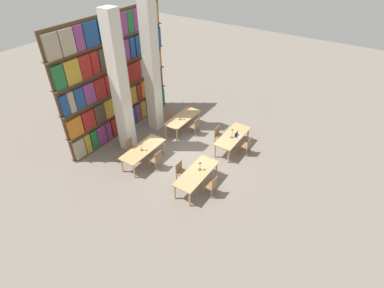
{
  "coord_description": "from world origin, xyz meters",
  "views": [
    {
      "loc": [
        -8.65,
        -5.86,
        8.32
      ],
      "look_at": [
        0.0,
        -0.14,
        0.66
      ],
      "focal_mm": 28.0,
      "sensor_mm": 36.0,
      "label": 1
    }
  ],
  "objects_px": {
    "chair_2": "(247,145)",
    "chair_7": "(172,117)",
    "desk_lamp_1": "(232,132)",
    "chair_4": "(156,159)",
    "reading_table_3": "(183,119)",
    "desk_lamp_3": "(180,114)",
    "chair_0": "(212,185)",
    "reading_table_0": "(197,174)",
    "pillar_left": "(120,87)",
    "chair_3": "(219,135)",
    "reading_table_1": "(233,137)",
    "chair_6": "(195,126)",
    "chair_5": "(131,148)",
    "laptop": "(238,136)",
    "pillar_center": "(152,70)",
    "chair_1": "(181,172)",
    "desk_lamp_2": "(141,145)",
    "reading_table_2": "(143,150)",
    "desk_lamp_0": "(200,165)"
  },
  "relations": [
    {
      "from": "desk_lamp_0",
      "to": "desk_lamp_2",
      "type": "relative_size",
      "value": 0.99
    },
    {
      "from": "chair_2",
      "to": "desk_lamp_2",
      "type": "distance_m",
      "value": 4.57
    },
    {
      "from": "chair_4",
      "to": "chair_6",
      "type": "distance_m",
      "value": 3.0
    },
    {
      "from": "desk_lamp_1",
      "to": "chair_6",
      "type": "relative_size",
      "value": 0.55
    },
    {
      "from": "chair_2",
      "to": "reading_table_3",
      "type": "height_order",
      "value": "chair_2"
    },
    {
      "from": "pillar_left",
      "to": "reading_table_2",
      "type": "xyz_separation_m",
      "value": [
        -0.48,
        -1.35,
        -2.35
      ]
    },
    {
      "from": "reading_table_0",
      "to": "chair_7",
      "type": "distance_m",
      "value": 4.58
    },
    {
      "from": "chair_0",
      "to": "desk_lamp_0",
      "type": "bearing_deg",
      "value": 70.3
    },
    {
      "from": "chair_1",
      "to": "pillar_center",
      "type": "bearing_deg",
      "value": -127.27
    },
    {
      "from": "pillar_left",
      "to": "laptop",
      "type": "height_order",
      "value": "pillar_left"
    },
    {
      "from": "chair_2",
      "to": "chair_7",
      "type": "bearing_deg",
      "value": 89.29
    },
    {
      "from": "pillar_left",
      "to": "chair_7",
      "type": "relative_size",
      "value": 6.88
    },
    {
      "from": "chair_3",
      "to": "chair_7",
      "type": "bearing_deg",
      "value": -91.07
    },
    {
      "from": "reading_table_1",
      "to": "chair_2",
      "type": "bearing_deg",
      "value": -88.75
    },
    {
      "from": "chair_1",
      "to": "chair_6",
      "type": "distance_m",
      "value": 3.35
    },
    {
      "from": "desk_lamp_0",
      "to": "reading_table_2",
      "type": "xyz_separation_m",
      "value": [
        -0.19,
        2.7,
        -0.34
      ]
    },
    {
      "from": "pillar_left",
      "to": "pillar_center",
      "type": "xyz_separation_m",
      "value": [
        2.01,
        0.0,
        0.0
      ]
    },
    {
      "from": "pillar_center",
      "to": "chair_0",
      "type": "xyz_separation_m",
      "value": [
        -2.55,
        -4.73,
        -2.53
      ]
    },
    {
      "from": "reading_table_0",
      "to": "desk_lamp_2",
      "type": "xyz_separation_m",
      "value": [
        -0.09,
        2.65,
        0.34
      ]
    },
    {
      "from": "chair_0",
      "to": "desk_lamp_2",
      "type": "height_order",
      "value": "desk_lamp_2"
    },
    {
      "from": "chair_0",
      "to": "chair_5",
      "type": "distance_m",
      "value": 4.07
    },
    {
      "from": "desk_lamp_1",
      "to": "chair_4",
      "type": "relative_size",
      "value": 0.55
    },
    {
      "from": "reading_table_3",
      "to": "desk_lamp_1",
      "type": "bearing_deg",
      "value": -94.47
    },
    {
      "from": "chair_5",
      "to": "chair_7",
      "type": "relative_size",
      "value": 1.0
    },
    {
      "from": "chair_5",
      "to": "desk_lamp_1",
      "type": "bearing_deg",
      "value": 128.87
    },
    {
      "from": "chair_5",
      "to": "desk_lamp_3",
      "type": "distance_m",
      "value": 2.87
    },
    {
      "from": "pillar_left",
      "to": "chair_5",
      "type": "xyz_separation_m",
      "value": [
        -0.48,
        -0.66,
        -2.53
      ]
    },
    {
      "from": "chair_4",
      "to": "reading_table_3",
      "type": "distance_m",
      "value": 3.08
    },
    {
      "from": "desk_lamp_1",
      "to": "reading_table_1",
      "type": "bearing_deg",
      "value": 12.02
    },
    {
      "from": "reading_table_0",
      "to": "chair_7",
      "type": "height_order",
      "value": "chair_7"
    },
    {
      "from": "desk_lamp_3",
      "to": "chair_0",
      "type": "bearing_deg",
      "value": -129.24
    },
    {
      "from": "chair_6",
      "to": "reading_table_0",
      "type": "bearing_deg",
      "value": -145.94
    },
    {
      "from": "chair_6",
      "to": "pillar_center",
      "type": "bearing_deg",
      "value": 104.34
    },
    {
      "from": "laptop",
      "to": "desk_lamp_2",
      "type": "bearing_deg",
      "value": 137.09
    },
    {
      "from": "desk_lamp_1",
      "to": "chair_3",
      "type": "bearing_deg",
      "value": 75.5
    },
    {
      "from": "chair_6",
      "to": "desk_lamp_3",
      "type": "xyz_separation_m",
      "value": [
        -0.27,
        0.68,
        0.55
      ]
    },
    {
      "from": "chair_0",
      "to": "chair_4",
      "type": "relative_size",
      "value": 1.0
    },
    {
      "from": "reading_table_1",
      "to": "desk_lamp_1",
      "type": "distance_m",
      "value": 0.44
    },
    {
      "from": "pillar_left",
      "to": "reading_table_0",
      "type": "distance_m",
      "value": 4.7
    },
    {
      "from": "desk_lamp_3",
      "to": "reading_table_1",
      "type": "bearing_deg",
      "value": -85.82
    },
    {
      "from": "chair_0",
      "to": "reading_table_2",
      "type": "xyz_separation_m",
      "value": [
        0.06,
        3.38,
        0.18
      ]
    },
    {
      "from": "chair_0",
      "to": "reading_table_3",
      "type": "bearing_deg",
      "value": 48.47
    },
    {
      "from": "pillar_center",
      "to": "chair_1",
      "type": "bearing_deg",
      "value": -127.27
    },
    {
      "from": "desk_lamp_1",
      "to": "chair_6",
      "type": "xyz_separation_m",
      "value": [
        0.24,
        2.09,
        -0.58
      ]
    },
    {
      "from": "chair_3",
      "to": "laptop",
      "type": "distance_m",
      "value": 0.95
    },
    {
      "from": "desk_lamp_0",
      "to": "reading_table_2",
      "type": "relative_size",
      "value": 0.19
    },
    {
      "from": "chair_2",
      "to": "pillar_center",
      "type": "bearing_deg",
      "value": 95.53
    },
    {
      "from": "chair_4",
      "to": "desk_lamp_3",
      "type": "height_order",
      "value": "desk_lamp_3"
    },
    {
      "from": "chair_0",
      "to": "desk_lamp_3",
      "type": "height_order",
      "value": "desk_lamp_3"
    },
    {
      "from": "reading_table_2",
      "to": "reading_table_3",
      "type": "height_order",
      "value": "same"
    }
  ]
}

